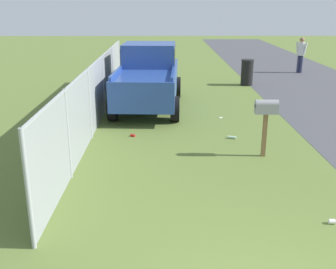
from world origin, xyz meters
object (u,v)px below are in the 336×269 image
at_px(trash_bin, 247,72).
at_px(mailbox, 266,111).
at_px(pedestrian, 301,52).
at_px(pickup_truck, 148,75).

bearing_deg(trash_bin, mailbox, 171.48).
relative_size(mailbox, pedestrian, 0.77).
height_order(mailbox, trash_bin, mailbox).
bearing_deg(pedestrian, pickup_truck, -11.00).
bearing_deg(trash_bin, pickup_truck, 132.08).
distance_m(pickup_truck, trash_bin, 5.52).
xyz_separation_m(pickup_truck, trash_bin, (3.68, -4.08, -0.55)).
bearing_deg(pickup_truck, trash_bin, -44.96).
distance_m(mailbox, trash_bin, 8.53).
xyz_separation_m(mailbox, pickup_truck, (4.74, 2.82, 0.02)).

